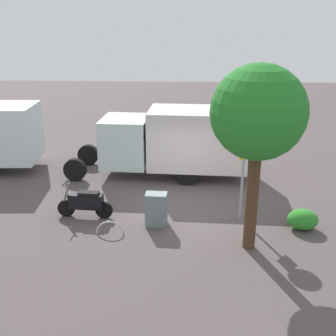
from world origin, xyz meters
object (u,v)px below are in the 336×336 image
Objects in this scene: bike_rack_hoop at (110,234)px; utility_cabinet at (156,209)px; box_truck_near at (174,139)px; stop_sign at (244,154)px; motorcycle at (86,202)px; street_tree at (258,114)px.

utility_cabinet is at bearing -154.57° from bike_rack_hoop.
stop_sign is (-2.26, 3.83, 0.63)m from box_truck_near.
motorcycle is (2.69, 3.96, -1.03)m from box_truck_near.
stop_sign is 2.39m from street_tree.
motorcycle is 5.22m from stop_sign.
box_truck_near reaches higher than utility_cabinet.
box_truck_near is 1.44× the size of street_tree.
street_tree is at bearing 115.01° from box_truck_near.
utility_cabinet is (0.39, 4.38, -1.02)m from box_truck_near.
box_truck_near is 6.94× the size of utility_cabinet.
street_tree is (-2.30, 5.59, 2.25)m from box_truck_near.
box_truck_near is 4.52m from utility_cabinet.
stop_sign is at bearing -88.78° from street_tree.
utility_cabinet is at bearing 173.27° from motorcycle.
stop_sign reaches higher than utility_cabinet.
street_tree is 5.57m from bike_rack_hoop.
street_tree is (-4.99, 1.63, 3.28)m from motorcycle.
street_tree is 4.81× the size of utility_cabinet.
utility_cabinet is at bearing 87.57° from box_truck_near.
motorcycle is 0.55× the size of stop_sign.
box_truck_near reaches higher than motorcycle.
bike_rack_hoop is at bearing -8.03° from street_tree.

